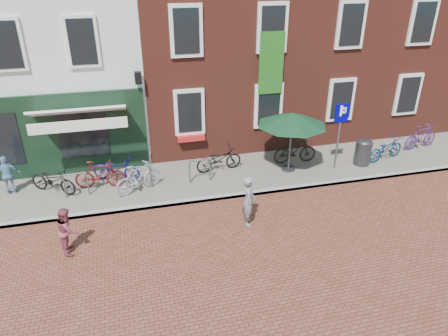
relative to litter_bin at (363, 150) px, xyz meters
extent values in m
plane|color=brown|center=(-6.57, -1.06, -0.65)|extent=(80.00, 80.00, 0.00)
cube|color=slate|center=(-5.57, 0.44, -0.60)|extent=(24.00, 3.00, 0.10)
cube|color=silver|center=(-11.57, 5.94, 3.85)|extent=(8.00, 8.00, 9.00)
cube|color=maroon|center=(-4.57, 5.94, 4.35)|extent=(6.00, 8.00, 10.00)
cube|color=maroon|center=(1.43, 5.94, 4.35)|extent=(6.00, 8.00, 10.00)
cylinder|color=#38373A|center=(0.00, 0.00, -0.12)|extent=(0.58, 0.58, 0.87)
ellipsoid|color=#38373A|center=(0.00, 0.00, 0.39)|extent=(0.58, 0.58, 0.26)
cylinder|color=#4C4C4F|center=(-1.12, -0.03, 0.61)|extent=(0.07, 0.07, 2.33)
cube|color=#00007F|center=(-1.12, -0.05, 1.55)|extent=(0.50, 0.04, 0.65)
cylinder|color=#4C4C4F|center=(-2.81, 0.24, -0.51)|extent=(0.50, 0.50, 0.08)
cylinder|color=#4C4C4F|center=(-2.81, 0.24, 0.47)|extent=(0.06, 0.06, 2.04)
cone|color=#11371E|center=(-2.81, 0.24, 1.49)|extent=(2.43, 2.43, 0.45)
imported|color=gray|center=(-5.18, -2.50, 0.11)|extent=(0.48, 0.62, 1.52)
imported|color=#8E3C48|center=(-10.09, -2.59, 0.00)|extent=(0.52, 0.65, 1.30)
imported|color=#688FB1|center=(-12.17, 0.86, 0.10)|extent=(0.81, 0.45, 1.31)
imported|color=black|center=(-10.81, 0.59, -0.11)|extent=(1.73, 1.40, 0.88)
imported|color=#5A1413|center=(-9.35, 0.53, -0.06)|extent=(1.68, 0.65, 0.98)
imported|color=#100B5F|center=(-8.82, 0.93, -0.11)|extent=(1.78, 1.22, 0.88)
imported|color=#9C9C9E|center=(-8.13, 0.00, -0.06)|extent=(1.67, 1.14, 0.98)
imported|color=black|center=(-5.26, 0.81, -0.11)|extent=(1.74, 0.80, 0.88)
imported|color=black|center=(-2.38, 0.72, -0.06)|extent=(1.66, 0.56, 0.98)
imported|color=navy|center=(1.07, 0.15, -0.11)|extent=(1.78, 1.03, 0.88)
imported|color=#451D5D|center=(3.04, 0.75, -0.06)|extent=(1.69, 0.74, 0.98)
camera|label=1|loc=(-8.30, -12.04, 6.22)|focal=32.92mm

